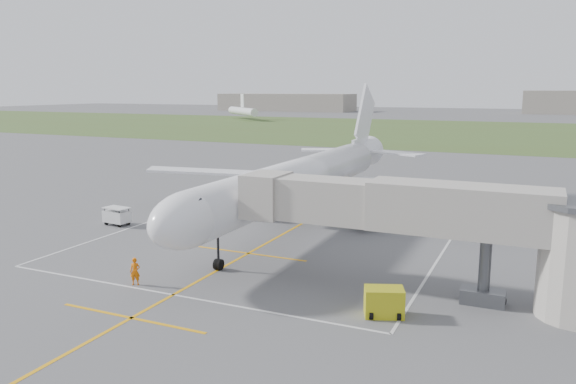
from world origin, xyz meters
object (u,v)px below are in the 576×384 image
at_px(gpu_unit, 384,302).
at_px(baggage_cart, 117,216).
at_px(airliner, 301,179).
at_px(ramp_worker_nose, 135,271).
at_px(ramp_worker_wing, 246,207).
at_px(jet_bridge, 448,224).

relative_size(gpu_unit, baggage_cart, 0.99).
bearing_deg(airliner, baggage_cart, -154.54).
height_order(ramp_worker_nose, ramp_worker_wing, ramp_worker_nose).
xyz_separation_m(airliner, ramp_worker_nose, (-3.38, -20.24, -3.46)).
relative_size(gpu_unit, ramp_worker_wing, 1.61).
xyz_separation_m(baggage_cart, ramp_worker_wing, (9.09, 9.10, -0.08)).
bearing_deg(baggage_cart, ramp_worker_nose, -38.83).
height_order(jet_bridge, ramp_worker_nose, jet_bridge).
distance_m(airliner, gpu_unit, 22.90).
bearing_deg(ramp_worker_nose, jet_bridge, -6.37).
relative_size(jet_bridge, baggage_cart, 8.97).
xyz_separation_m(airliner, jet_bridge, (15.72, -14.25, 0.35)).
distance_m(baggage_cart, ramp_worker_wing, 12.86).
bearing_deg(baggage_cart, jet_bridge, -5.50).
bearing_deg(gpu_unit, ramp_worker_wing, 113.68).
distance_m(airliner, ramp_worker_wing, 7.88).
xyz_separation_m(airliner, baggage_cart, (-15.94, -7.59, -3.52)).
distance_m(jet_bridge, baggage_cart, 32.58).
relative_size(jet_bridge, ramp_worker_nose, 12.59).
bearing_deg(jet_bridge, ramp_worker_wing, 145.07).
bearing_deg(ramp_worker_wing, gpu_unit, 176.45).
relative_size(jet_bridge, gpu_unit, 9.09).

